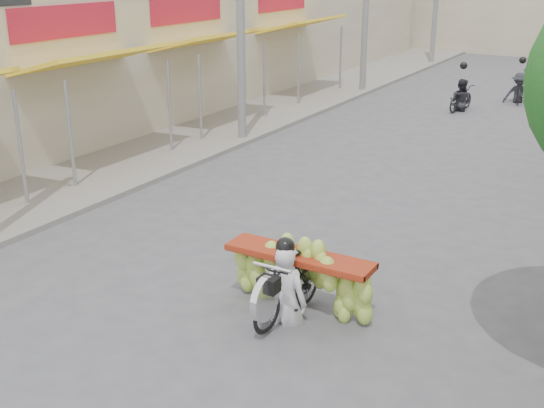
# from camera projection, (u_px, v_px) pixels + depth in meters

# --- Properties ---
(sidewalk_left) EXTENTS (4.00, 60.00, 0.12)m
(sidewalk_left) POSITION_uv_depth(u_px,v_px,m) (250.00, 114.00, 23.29)
(sidewalk_left) COLOR gray
(sidewalk_left) RESTS_ON ground
(shophouse_row_left) EXTENTS (9.77, 40.00, 6.00)m
(shophouse_row_left) POSITION_uv_depth(u_px,v_px,m) (113.00, 21.00, 23.81)
(shophouse_row_left) COLOR #B9AE92
(shophouse_row_left) RESTS_ON ground
(banana_motorbike) EXTENTS (2.31, 1.86, 2.26)m
(banana_motorbike) POSITION_uv_depth(u_px,v_px,m) (292.00, 270.00, 10.01)
(banana_motorbike) COLOR black
(banana_motorbike) RESTS_ON ground
(bg_motorbike_a) EXTENTS (0.86, 1.63, 1.95)m
(bg_motorbike_a) POSITION_uv_depth(u_px,v_px,m) (461.00, 89.00, 23.84)
(bg_motorbike_a) COLOR black
(bg_motorbike_a) RESTS_ON ground
(bg_motorbike_b) EXTENTS (1.15, 1.70, 1.95)m
(bg_motorbike_b) POSITION_uv_depth(u_px,v_px,m) (520.00, 80.00, 25.06)
(bg_motorbike_b) COLOR black
(bg_motorbike_b) RESTS_ON ground
(bg_motorbike_c) EXTENTS (1.07, 1.49, 1.95)m
(bg_motorbike_c) POSITION_uv_depth(u_px,v_px,m) (536.00, 59.00, 30.28)
(bg_motorbike_c) COLOR black
(bg_motorbike_c) RESTS_ON ground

